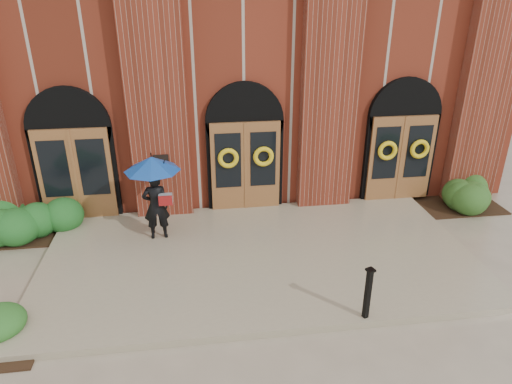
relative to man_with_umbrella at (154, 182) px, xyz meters
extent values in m
plane|color=gray|center=(2.37, -1.31, -1.65)|extent=(90.00, 90.00, 0.00)
cube|color=gray|center=(2.37, -1.16, -1.57)|extent=(10.00, 5.30, 0.15)
cube|color=maroon|center=(2.37, 7.59, 1.85)|extent=(16.00, 12.00, 7.00)
cube|color=black|center=(0.12, 1.16, 0.00)|extent=(0.40, 0.05, 0.55)
cube|color=maroon|center=(0.12, 1.42, 1.85)|extent=(1.50, 0.45, 7.00)
cube|color=maroon|center=(4.62, 1.42, 1.85)|extent=(1.50, 0.45, 7.00)
cube|color=maroon|center=(9.12, 1.42, 1.85)|extent=(1.50, 0.45, 7.00)
cube|color=#905B2F|center=(-2.13, 1.40, -0.25)|extent=(1.90, 0.10, 2.50)
cylinder|color=black|center=(-2.13, 1.54, 1.00)|extent=(2.10, 0.22, 2.10)
cube|color=#905B2F|center=(2.37, 1.40, -0.25)|extent=(1.90, 0.10, 2.50)
cylinder|color=black|center=(2.37, 1.54, 1.00)|extent=(2.10, 0.22, 2.10)
cube|color=#905B2F|center=(6.87, 1.40, -0.25)|extent=(1.90, 0.10, 2.50)
cylinder|color=black|center=(6.87, 1.54, 1.00)|extent=(2.10, 0.22, 2.10)
torus|color=yellow|center=(1.89, 1.28, 0.05)|extent=(0.57, 0.13, 0.57)
torus|color=yellow|center=(2.85, 1.28, 0.05)|extent=(0.57, 0.13, 0.57)
torus|color=yellow|center=(6.39, 1.28, 0.05)|extent=(0.57, 0.13, 0.57)
torus|color=yellow|center=(7.35, 1.28, 0.05)|extent=(0.57, 0.13, 0.57)
imported|color=black|center=(0.00, 0.00, -0.63)|extent=(0.66, 0.46, 1.74)
cone|color=#134195|center=(0.00, 0.00, 0.47)|extent=(1.45, 1.45, 0.35)
cylinder|color=black|center=(0.05, -0.05, 0.01)|extent=(0.02, 0.02, 0.58)
cube|color=#A2A5A7|center=(0.25, -0.14, -0.40)|extent=(0.34, 0.19, 0.25)
cube|color=maroon|center=(0.25, -0.23, -0.40)|extent=(0.32, 0.05, 0.25)
cube|color=black|center=(4.06, -3.66, -0.98)|extent=(0.12, 0.12, 1.04)
cube|color=black|center=(4.06, -3.66, -0.44)|extent=(0.19, 0.19, 0.04)
ellipsoid|color=#1B531D|center=(-3.65, 0.89, -1.22)|extent=(3.31, 1.32, 0.85)
ellipsoid|color=#294D1B|center=(8.09, 0.89, -1.24)|extent=(3.16, 1.26, 0.81)
camera|label=1|loc=(1.03, -10.27, 4.25)|focal=32.00mm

